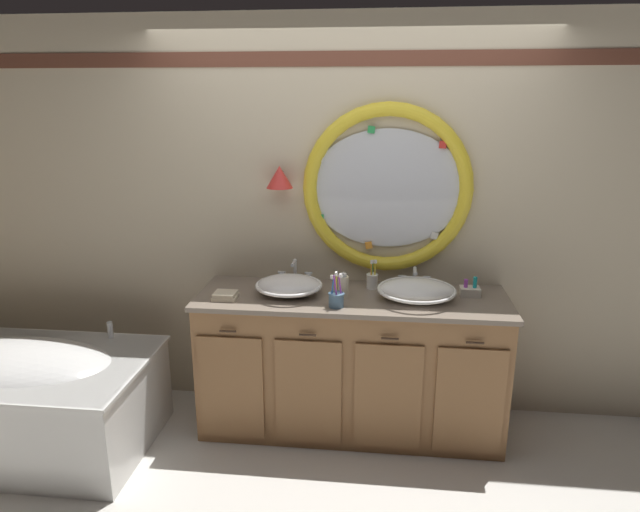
# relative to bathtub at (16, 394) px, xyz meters

# --- Properties ---
(ground_plane) EXTENTS (14.00, 14.00, 0.00)m
(ground_plane) POSITION_rel_bathtub_xyz_m (1.96, 0.19, -0.35)
(ground_plane) COLOR silver
(back_wall_assembly) EXTENTS (6.40, 0.26, 2.60)m
(back_wall_assembly) POSITION_rel_bathtub_xyz_m (1.98, 0.77, 0.98)
(back_wall_assembly) COLOR beige
(back_wall_assembly) RESTS_ON ground_plane
(vanity_counter) EXTENTS (1.93, 0.64, 0.91)m
(vanity_counter) POSITION_rel_bathtub_xyz_m (2.03, 0.44, 0.11)
(vanity_counter) COLOR olive
(vanity_counter) RESTS_ON ground_plane
(bathtub) EXTENTS (1.64, 0.93, 0.68)m
(bathtub) POSITION_rel_bathtub_xyz_m (0.00, 0.00, 0.00)
(bathtub) COLOR white
(bathtub) RESTS_ON ground_plane
(sink_basin_left) EXTENTS (0.42, 0.42, 0.12)m
(sink_basin_left) POSITION_rel_bathtub_xyz_m (1.63, 0.41, 0.63)
(sink_basin_left) COLOR white
(sink_basin_left) RESTS_ON vanity_counter
(sink_basin_right) EXTENTS (0.48, 0.48, 0.12)m
(sink_basin_right) POSITION_rel_bathtub_xyz_m (2.42, 0.41, 0.63)
(sink_basin_right) COLOR white
(sink_basin_right) RESTS_ON vanity_counter
(faucet_set_left) EXTENTS (0.23, 0.14, 0.16)m
(faucet_set_left) POSITION_rel_bathtub_xyz_m (1.63, 0.65, 0.63)
(faucet_set_left) COLOR silver
(faucet_set_left) RESTS_ON vanity_counter
(faucet_set_right) EXTENTS (0.21, 0.14, 0.13)m
(faucet_set_right) POSITION_rel_bathtub_xyz_m (2.42, 0.65, 0.62)
(faucet_set_right) COLOR silver
(faucet_set_right) RESTS_ON vanity_counter
(toothbrush_holder_left) EXTENTS (0.10, 0.10, 0.22)m
(toothbrush_holder_left) POSITION_rel_bathtub_xyz_m (1.94, 0.24, 0.62)
(toothbrush_holder_left) COLOR slate
(toothbrush_holder_left) RESTS_ON vanity_counter
(toothbrush_holder_right) EXTENTS (0.08, 0.08, 0.19)m
(toothbrush_holder_right) POSITION_rel_bathtub_xyz_m (2.15, 0.59, 0.62)
(toothbrush_holder_right) COLOR white
(toothbrush_holder_right) RESTS_ON vanity_counter
(soap_dispenser) EXTENTS (0.07, 0.07, 0.16)m
(soap_dispenser) POSITION_rel_bathtub_xyz_m (1.97, 0.40, 0.64)
(soap_dispenser) COLOR #EFE5C6
(soap_dispenser) RESTS_ON vanity_counter
(folded_hand_towel) EXTENTS (0.14, 0.13, 0.04)m
(folded_hand_towel) POSITION_rel_bathtub_xyz_m (1.26, 0.29, 0.58)
(folded_hand_towel) COLOR beige
(folded_hand_towel) RESTS_ON vanity_counter
(toiletry_basket) EXTENTS (0.12, 0.09, 0.12)m
(toiletry_basket) POSITION_rel_bathtub_xyz_m (2.75, 0.52, 0.60)
(toiletry_basket) COLOR beige
(toiletry_basket) RESTS_ON vanity_counter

